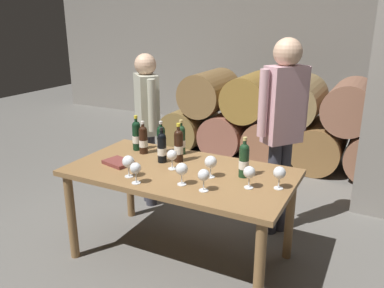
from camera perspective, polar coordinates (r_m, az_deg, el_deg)
The scene contains 22 objects.
ground_plane at distance 3.32m, azimuth -1.64°, elevation -16.10°, with size 14.00×14.00×0.00m, color #66635E.
cellar_back_wall at distance 6.75m, azimuth 16.11°, elevation 13.47°, with size 10.00×0.24×2.80m, color gray.
barrel_stack at distance 5.34m, azimuth 11.82°, elevation 3.37°, with size 3.12×0.90×1.15m.
dining_table at distance 2.99m, azimuth -1.75°, elevation -5.46°, with size 1.70×0.90×0.76m.
wine_bottle_0 at distance 3.31m, azimuth -7.15°, elevation 0.68°, with size 0.07×0.07×0.28m.
wine_bottle_1 at distance 2.82m, azimuth 7.62°, elevation -2.32°, with size 0.07×0.07×0.30m.
wine_bottle_2 at distance 3.40m, azimuth -8.12°, elevation 1.28°, with size 0.07×0.07×0.31m.
wine_bottle_3 at distance 3.26m, azimuth -1.61°, elevation 0.68°, with size 0.07×0.07×0.30m.
wine_bottle_4 at distance 3.09m, azimuth -1.98°, elevation -0.18°, with size 0.07×0.07×0.32m.
wine_bottle_5 at distance 3.09m, azimuth -4.43°, elevation -0.46°, with size 0.07×0.07×0.29m.
wine_bottle_6 at distance 3.31m, azimuth -4.54°, elevation 0.75°, with size 0.07×0.07×0.28m.
wine_glass_0 at distance 2.67m, azimuth 12.68°, elevation -4.19°, with size 0.08×0.08×0.16m.
wine_glass_1 at distance 2.67m, azimuth -1.52°, elevation -3.76°, with size 0.09×0.09×0.16m.
wine_glass_2 at distance 2.72m, azimuth -8.26°, elevation -3.60°, with size 0.08×0.08×0.15m.
wine_glass_3 at distance 2.57m, azimuth 1.73°, elevation -4.66°, with size 0.08×0.08×0.15m.
wine_glass_4 at distance 2.65m, azimuth 8.39°, elevation -4.19°, with size 0.08×0.08×0.16m.
wine_glass_5 at distance 2.94m, azimuth -2.94°, elevation -1.71°, with size 0.08×0.08×0.15m.
wine_glass_6 at distance 2.79m, azimuth 2.75°, elevation -2.70°, with size 0.09×0.09×0.16m.
wine_glass_7 at distance 2.83m, azimuth -9.30°, elevation -2.62°, with size 0.09×0.09×0.16m.
tasting_notebook at distance 3.12m, azimuth -10.73°, elevation -2.66°, with size 0.22×0.16×0.03m, color brown.
sommelier_presenting at distance 3.34m, azimuth 13.14°, elevation 3.40°, with size 0.34×0.41×1.72m.
taster_seated_left at distance 3.87m, azimuth -6.57°, elevation 3.89°, with size 0.38×0.36×1.54m.
Camera 1 is at (1.33, -2.40, 1.86)m, focal length 36.44 mm.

